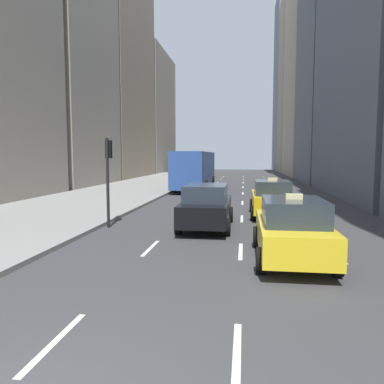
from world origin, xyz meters
TOP-DOWN VIEW (x-y plane):
  - sidewalk_left at (-7.00, 27.00)m, footprint 8.00×66.00m
  - lane_markings at (2.60, 23.00)m, footprint 5.72×56.00m
  - building_row_left at (-14.00, 35.23)m, footprint 6.00×70.03m
  - building_row_right at (12.00, 45.34)m, footprint 6.00×86.41m
  - taxi_lead at (4.00, 14.91)m, footprint 2.02×4.40m
  - taxi_second at (4.00, 7.20)m, footprint 2.02×4.40m
  - sedan_black_near at (1.20, 11.57)m, footprint 2.02×4.69m
  - city_bus at (-1.61, 29.56)m, footprint 2.80×11.61m
  - traffic_light_pole at (-2.75, 11.25)m, footprint 0.24×0.42m

SIDE VIEW (x-z plane):
  - lane_markings at x=2.60m, z-range 0.00..0.01m
  - sidewalk_left at x=-7.00m, z-range 0.00..0.15m
  - taxi_lead at x=4.00m, z-range -0.05..1.82m
  - taxi_second at x=4.00m, z-range -0.05..1.82m
  - sedan_black_near at x=1.20m, z-range 0.01..1.78m
  - city_bus at x=-1.61m, z-range 0.16..3.41m
  - traffic_light_pole at x=-2.75m, z-range 0.61..4.21m
  - building_row_left at x=-14.00m, z-range -2.89..29.73m
  - building_row_right at x=12.00m, z-range -3.45..32.35m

